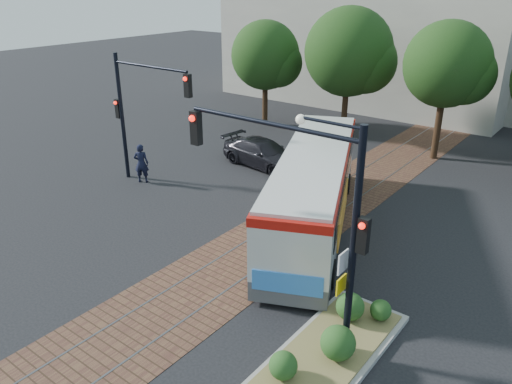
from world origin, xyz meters
TOP-DOWN VIEW (x-y plane):
  - ground at (0.00, 0.00)m, footprint 120.00×120.00m
  - trackbed at (0.00, 4.00)m, footprint 3.60×40.00m
  - tree_row at (1.21, 16.42)m, footprint 26.40×5.60m
  - warehouses at (-0.53, 28.75)m, footprint 40.00×13.00m
  - city_bus at (0.50, 5.03)m, footprint 6.91×11.37m
  - traffic_island at (4.82, -0.90)m, footprint 2.20×5.20m
  - signal_pole_main at (3.86, -0.81)m, footprint 5.49×0.46m
  - signal_pole_left at (-8.37, 4.00)m, footprint 4.99×0.34m
  - officer at (-8.41, 4.00)m, footprint 0.83×0.77m
  - parked_car at (-5.15, 9.33)m, footprint 4.97×2.45m

SIDE VIEW (x-z plane):
  - ground at x=0.00m, z-range 0.00..0.00m
  - trackbed at x=0.00m, z-range 0.00..0.02m
  - traffic_island at x=4.82m, z-range -0.24..0.89m
  - parked_car at x=-5.15m, z-range 0.00..1.39m
  - officer at x=-8.41m, z-range 0.00..1.90m
  - city_bus at x=0.50m, z-range 0.18..3.23m
  - warehouses at x=-0.53m, z-range -0.19..7.81m
  - signal_pole_left at x=-8.37m, z-range 0.86..6.86m
  - signal_pole_main at x=3.86m, z-range 1.16..7.16m
  - tree_row at x=1.21m, z-range 1.01..8.69m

